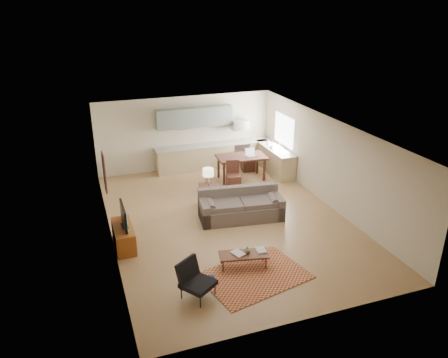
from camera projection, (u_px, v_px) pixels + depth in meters
name	position (u px, v px, depth m)	size (l,w,h in m)	color
room	(228.00, 176.00, 12.05)	(9.00, 9.00, 9.00)	olive
kitchen_counter_back	(212.00, 156.00, 16.31)	(4.26, 0.64, 0.92)	tan
kitchen_counter_right	(275.00, 160.00, 15.91)	(0.64, 2.26, 0.92)	tan
kitchen_range	(240.00, 153.00, 16.65)	(0.62, 0.62, 0.90)	#A5A8AD
kitchen_microwave	(240.00, 125.00, 16.25)	(0.62, 0.40, 0.35)	#A5A8AD
upper_cabinets	(195.00, 117.00, 15.69)	(2.80, 0.34, 0.70)	slate
window_right	(284.00, 130.00, 15.58)	(0.02, 1.40, 1.05)	white
wall_art_left	(105.00, 172.00, 11.77)	(0.06, 0.42, 1.10)	olive
triptych	(183.00, 123.00, 15.76)	(1.70, 0.04, 0.50)	beige
rug	(255.00, 276.00, 10.00)	(2.31, 1.60, 0.02)	maroon
sofa	(241.00, 205.00, 12.48)	(2.47, 1.08, 0.86)	brown
coffee_table	(243.00, 260.00, 10.29)	(1.16, 0.46, 0.35)	#4C2514
book_a	(234.00, 255.00, 10.15)	(0.33, 0.38, 0.03)	maroon
book_b	(256.00, 250.00, 10.35)	(0.26, 0.33, 0.02)	navy
vase	(247.00, 250.00, 10.25)	(0.18, 0.18, 0.17)	black
armchair	(198.00, 281.00, 9.15)	(0.71, 0.71, 0.81)	black
tv_credenza	(124.00, 236.00, 11.11)	(0.48, 1.24, 0.57)	brown
tv	(124.00, 216.00, 10.91)	(0.10, 0.95, 0.57)	black
console_table	(208.00, 195.00, 13.34)	(0.58, 0.39, 0.68)	#3B1D16
table_lamp	(208.00, 176.00, 13.10)	(0.33, 0.33, 0.54)	beige
dining_table	(241.00, 168.00, 15.26)	(1.68, 0.96, 0.85)	#3B1D16
dining_chair_near	(234.00, 175.00, 14.47)	(0.45, 0.47, 0.94)	#3B1D16
dining_chair_far	(248.00, 158.00, 16.02)	(0.45, 0.48, 0.95)	#3B1D16
laptop	(252.00, 152.00, 15.05)	(0.36, 0.27, 0.27)	#A5A8AD
soap_bottle	(269.00, 142.00, 16.00)	(0.10, 0.10, 0.19)	beige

